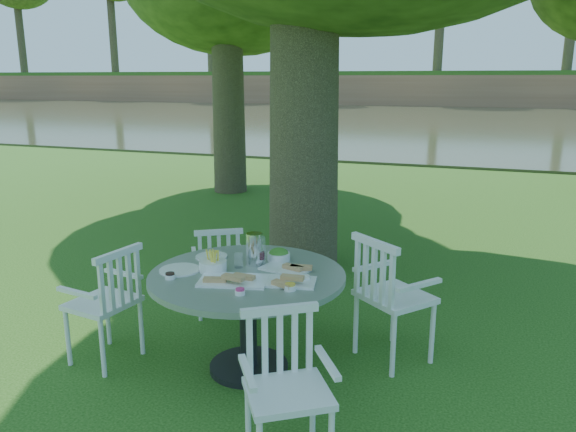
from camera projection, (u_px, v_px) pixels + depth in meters
The scene contains 9 objects.
ground at pixel (280, 315), 4.94m from camera, with size 140.00×140.00×0.00m, color #17410D.
table at pixel (248, 293), 3.88m from camera, with size 1.35×1.35×0.73m.
chair_ne at pixel (385, 290), 4.01m from camera, with size 0.65×0.64×0.94m.
chair_nw at pixel (219, 264), 4.82m from camera, with size 0.54×0.53×0.80m.
chair_sw at pixel (111, 297), 4.00m from camera, with size 0.47×0.50×0.87m.
chair_se at pixel (284, 375), 2.98m from camera, with size 0.57×0.57×0.84m.
tableware at pixel (244, 264), 3.90m from camera, with size 1.13×0.83×0.23m.
river at pixel (455, 123), 25.94m from camera, with size 100.00×28.00×0.12m, color #343921.
far_bank at pixel (483, 4), 40.66m from camera, with size 100.00×18.00×15.20m.
Camera 1 is at (1.62, -4.29, 2.03)m, focal length 35.00 mm.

